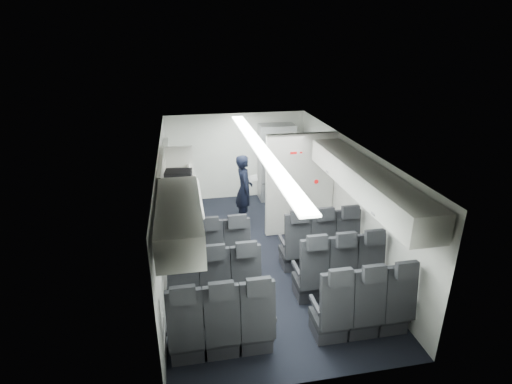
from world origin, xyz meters
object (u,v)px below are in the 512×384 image
object	(u,v)px
seat_row_mid	(278,281)
carry_on_bag	(179,178)
boarding_door	(169,186)
flight_attendant	(244,189)
seat_row_rear	(294,319)
galley_unit	(276,162)
seat_row_front	(266,251)

from	to	relation	value
seat_row_mid	carry_on_bag	world-z (taller)	carry_on_bag
boarding_door	flight_attendant	size ratio (longest dim) A/B	1.20
seat_row_rear	flight_attendant	bearing A→B (deg)	90.72
seat_row_rear	galley_unit	xyz separation A→B (m)	(0.95, 5.05, 0.55)
boarding_door	seat_row_mid	bearing A→B (deg)	-61.23
seat_row_mid	galley_unit	size ratio (longest dim) A/B	1.75
seat_row_rear	seat_row_front	bearing A→B (deg)	90.00
seat_row_rear	boarding_door	size ratio (longest dim) A/B	1.79
seat_row_front	galley_unit	distance (m)	3.43
seat_row_rear	flight_attendant	world-z (taller)	flight_attendant
boarding_door	seat_row_rear	bearing A→B (deg)	-67.13
boarding_door	flight_attendant	xyz separation A→B (m)	(1.59, -0.03, -0.18)
galley_unit	seat_row_mid	bearing A→B (deg)	-102.88
seat_row_front	carry_on_bag	distance (m)	1.98
seat_row_mid	flight_attendant	bearing A→B (deg)	90.94
seat_row_rear	boarding_door	world-z (taller)	boarding_door
galley_unit	carry_on_bag	size ratio (longest dim) A/B	4.53
seat_row_front	seat_row_mid	distance (m)	0.90
seat_row_mid	seat_row_rear	size ratio (longest dim) A/B	1.00
seat_row_front	carry_on_bag	world-z (taller)	carry_on_bag
seat_row_mid	galley_unit	world-z (taller)	galley_unit
seat_row_front	carry_on_bag	bearing A→B (deg)	171.70
galley_unit	flight_attendant	distance (m)	1.57
seat_row_front	seat_row_mid	xyz separation A→B (m)	(0.00, -0.90, 0.00)
flight_attendant	seat_row_front	bearing A→B (deg)	-176.74
galley_unit	boarding_door	xyz separation A→B (m)	(-2.59, -1.17, 0.00)
seat_row_front	carry_on_bag	size ratio (longest dim) A/B	7.94
seat_row_mid	carry_on_bag	xyz separation A→B (m)	(-1.40, 1.10, 1.38)
seat_row_mid	seat_row_rear	bearing A→B (deg)	-90.00
seat_row_rear	galley_unit	distance (m)	5.17
seat_row_front	carry_on_bag	xyz separation A→B (m)	(-1.40, 0.20, 1.38)
seat_row_rear	flight_attendant	distance (m)	3.88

